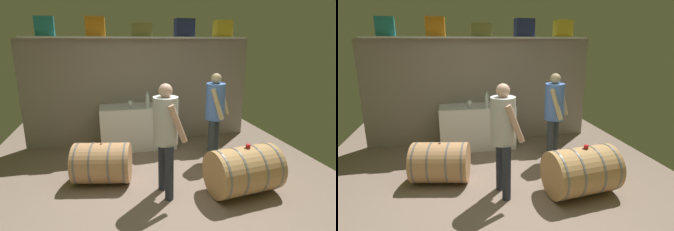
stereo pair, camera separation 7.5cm
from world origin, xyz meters
TOP-DOWN VIEW (x-y plane):
  - ground_plane at (0.00, 0.62)m, footprint 5.78×8.20m
  - back_wall_panel at (0.00, 2.50)m, footprint 4.58×0.10m
  - high_shelf_board at (0.00, 2.35)m, footprint 4.22×0.40m
  - toolcase_teal at (-1.69, 2.35)m, footprint 0.33×0.20m
  - toolcase_orange at (-0.83, 2.35)m, footprint 0.35×0.24m
  - toolcase_olive at (0.02, 2.35)m, footprint 0.40×0.24m
  - toolcase_navy at (0.86, 2.35)m, footprint 0.38×0.25m
  - toolcase_yellow at (1.66, 2.35)m, footprint 0.34×0.29m
  - work_cabinet at (-0.13, 2.13)m, footprint 1.45×0.62m
  - wine_bottle_clear at (0.04, 1.90)m, footprint 0.08×0.08m
  - wine_bottle_amber at (0.51, 2.23)m, footprint 0.07×0.07m
  - wine_glass at (-0.28, 1.97)m, footprint 0.09×0.09m
  - wine_barrel_near at (1.08, 0.11)m, footprint 1.01×0.76m
  - wine_barrel_far at (-0.82, 0.84)m, footprint 0.92×0.75m
  - tasting_cup at (1.12, 0.11)m, footprint 0.06×0.06m
  - winemaker_pouring at (0.03, 0.30)m, footprint 0.42×0.48m
  - visitor_tasting at (1.11, 1.24)m, footprint 0.46×0.49m

SIDE VIEW (x-z plane):
  - ground_plane at x=0.00m, z-range -0.02..0.00m
  - wine_barrel_far at x=-0.82m, z-range 0.00..0.61m
  - wine_barrel_near at x=1.08m, z-range 0.00..0.67m
  - work_cabinet at x=-0.13m, z-range 0.00..0.85m
  - tasting_cup at x=1.12m, z-range 0.67..0.71m
  - visitor_tasting at x=1.11m, z-range 0.18..1.72m
  - winemaker_pouring at x=0.03m, z-range 0.18..1.72m
  - wine_glass at x=-0.28m, z-range 0.88..1.03m
  - wine_bottle_amber at x=0.51m, z-range 0.84..1.13m
  - wine_bottle_clear at x=0.04m, z-range 0.84..1.15m
  - back_wall_panel at x=0.00m, z-range 0.00..2.11m
  - high_shelf_board at x=0.00m, z-range 2.11..2.14m
  - toolcase_olive at x=0.02m, z-range 2.14..2.38m
  - toolcase_yellow at x=1.66m, z-range 2.14..2.46m
  - toolcase_teal at x=-1.69m, z-range 2.14..2.48m
  - toolcase_navy at x=0.86m, z-range 2.14..2.48m
  - toolcase_orange at x=-0.83m, z-range 2.14..2.49m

